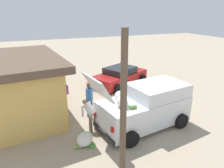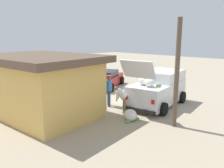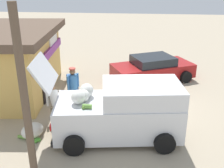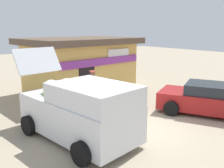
{
  "view_description": "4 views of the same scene",
  "coord_description": "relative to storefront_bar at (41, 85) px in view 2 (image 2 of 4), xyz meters",
  "views": [
    {
      "loc": [
        -9.56,
        5.09,
        5.03
      ],
      "look_at": [
        0.52,
        0.97,
        1.16
      ],
      "focal_mm": 33.48,
      "sensor_mm": 36.0,
      "label": 1
    },
    {
      "loc": [
        -9.03,
        11.28,
        3.85
      ],
      "look_at": [
        0.48,
        1.36,
        0.95
      ],
      "focal_mm": 36.38,
      "sensor_mm": 36.0,
      "label": 2
    },
    {
      "loc": [
        -10.16,
        -0.08,
        5.09
      ],
      "look_at": [
        0.48,
        1.07,
        0.78
      ],
      "focal_mm": 43.1,
      "sensor_mm": 36.0,
      "label": 3
    },
    {
      "loc": [
        -6.06,
        -6.04,
        3.49
      ],
      "look_at": [
        0.04,
        1.78,
        1.26
      ],
      "focal_mm": 39.89,
      "sensor_mm": 36.0,
      "label": 4
    }
  ],
  "objects": [
    {
      "name": "paint_bucket",
      "position": [
        1.55,
        -2.33,
        -1.35
      ],
      "size": [
        0.32,
        0.32,
        0.37
      ],
      "primitive_type": "cylinder",
      "color": "blue",
      "rests_on": "ground_plane"
    },
    {
      "name": "delivery_van",
      "position": [
        -3.24,
        -5.39,
        -0.58
      ],
      "size": [
        2.71,
        4.82,
        2.78
      ],
      "color": "silver",
      "rests_on": "ground_plane"
    },
    {
      "name": "customer_bending",
      "position": [
        -2.63,
        -2.95,
        -0.71
      ],
      "size": [
        0.71,
        0.67,
        1.37
      ],
      "color": "#726047",
      "rests_on": "ground_plane"
    },
    {
      "name": "ground_plane",
      "position": [
        -0.98,
        -5.84,
        -1.54
      ],
      "size": [
        60.0,
        60.0,
        0.0
      ],
      "primitive_type": "plane",
      "color": "tan"
    },
    {
      "name": "parked_sedan",
      "position": [
        2.28,
        -6.6,
        -0.93
      ],
      "size": [
        3.46,
        4.51,
        1.27
      ],
      "color": "maroon",
      "rests_on": "ground_plane"
    },
    {
      "name": "storefront_bar",
      "position": [
        0.0,
        0.0,
        0.0
      ],
      "size": [
        6.37,
        4.84,
        2.98
      ],
      "color": "#E0B259",
      "rests_on": "ground_plane"
    },
    {
      "name": "utility_pole",
      "position": [
        -5.49,
        -3.18,
        0.77
      ],
      "size": [
        0.2,
        0.2,
        4.6
      ],
      "primitive_type": "cylinder",
      "color": "brown",
      "rests_on": "ground_plane"
    },
    {
      "name": "vendor_standing",
      "position": [
        -1.38,
        -3.3,
        -0.53
      ],
      "size": [
        0.48,
        0.48,
        1.75
      ],
      "color": "navy",
      "rests_on": "ground_plane"
    },
    {
      "name": "unloaded_banana_pile",
      "position": [
        -3.67,
        -2.42,
        -1.29
      ],
      "size": [
        0.98,
        0.96,
        0.51
      ],
      "color": "silver",
      "rests_on": "ground_plane"
    }
  ]
}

